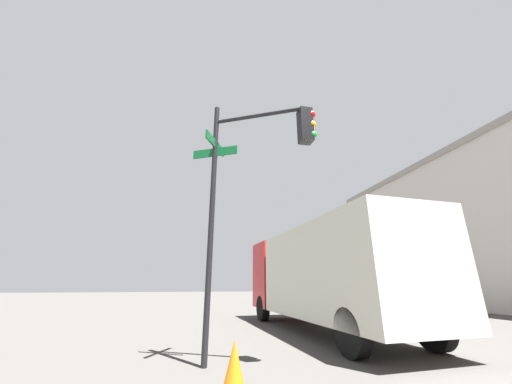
{
  "coord_description": "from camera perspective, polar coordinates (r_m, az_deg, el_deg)",
  "views": [
    {
      "loc": [
        -1.01,
        -7.4,
        1.48
      ],
      "look_at": [
        -7.01,
        -6.09,
        3.51
      ],
      "focal_mm": 19.5,
      "sensor_mm": 36.0,
      "label": 1
    }
  ],
  "objects": [
    {
      "name": "traffic_signal_near",
      "position": [
        6.16,
        -0.2,
        5.62
      ],
      "size": [
        1.6,
        2.6,
        5.62
      ],
      "color": "black",
      "rests_on": "ground_plane"
    },
    {
      "name": "box_truck_second",
      "position": [
        10.12,
        13.16,
        -15.9
      ],
      "size": [
        8.96,
        2.96,
        3.25
      ],
      "color": "#B21919",
      "rests_on": "ground_plane"
    },
    {
      "name": "traffic_cone",
      "position": [
        4.66,
        -4.49,
        -32.21
      ],
      "size": [
        0.36,
        0.36,
        0.71
      ],
      "primitive_type": "cone",
      "color": "orange",
      "rests_on": "ground_plane"
    }
  ]
}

